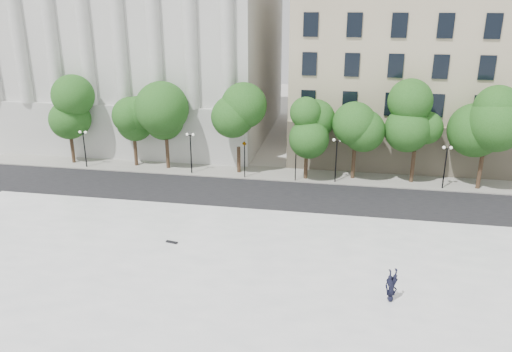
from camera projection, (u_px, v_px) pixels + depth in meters
The scene contains 12 objects.
ground at pixel (195, 313), 27.78m from camera, with size 160.00×160.00×0.00m, color beige.
plaza at pixel (209, 281), 30.49m from camera, with size 44.00×22.00×0.45m, color white.
street at pixel (253, 195), 44.47m from camera, with size 60.00×8.00×0.02m, color black.
far_sidewalk at pixel (264, 173), 50.02m from camera, with size 60.00×4.00×0.12m, color #9E9B92.
building_west at pixel (149, 30), 62.08m from camera, with size 31.50×27.65×25.60m.
building_east at pixel (459, 49), 56.84m from camera, with size 36.00×26.15×23.00m.
traffic_light_west at pixel (244, 141), 47.49m from camera, with size 0.88×1.91×4.25m.
traffic_light_east at pixel (296, 145), 46.69m from camera, with size 0.84×1.72×4.18m.
person_lying at pixel (390, 297), 28.05m from camera, with size 0.73×0.48×2.00m, color black.
skateboard at pixel (172, 242), 34.85m from camera, with size 0.86×0.22×0.09m, color black.
street_trees at pixel (259, 120), 47.95m from camera, with size 44.65×4.98×8.07m.
lamp_posts at pixel (259, 150), 47.82m from camera, with size 36.19×0.28×4.36m.
Camera 1 is at (7.50, -22.65, 16.50)m, focal length 35.00 mm.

